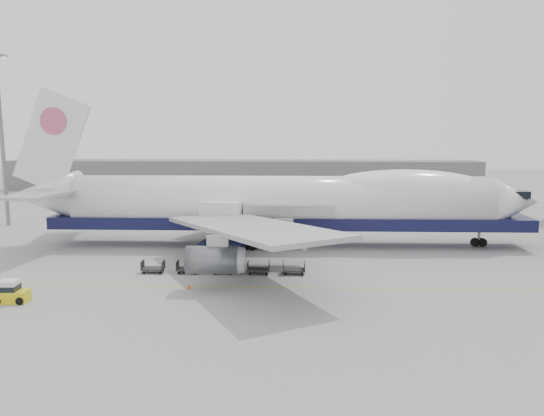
{
  "coord_description": "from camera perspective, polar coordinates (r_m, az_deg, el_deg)",
  "views": [
    {
      "loc": [
        1.15,
        -54.29,
        15.2
      ],
      "look_at": [
        -0.95,
        6.0,
        5.74
      ],
      "focal_mm": 35.0,
      "sensor_mm": 36.0,
      "label": 1
    }
  ],
  "objects": [
    {
      "name": "dolly_4",
      "position": [
        54.92,
        2.37,
        -6.59
      ],
      "size": [
        2.3,
        1.35,
        1.3
      ],
      "color": "#2D2D30",
      "rests_on": "ground"
    },
    {
      "name": "catering_truck",
      "position": [
        64.43,
        -5.39,
        -1.63
      ],
      "size": [
        5.63,
        4.34,
        6.15
      ],
      "rotation": [
        0.0,
        0.0,
        -0.19
      ],
      "color": "#181D4A",
      "rests_on": "ground"
    },
    {
      "name": "ground",
      "position": [
        56.39,
        0.75,
        -6.72
      ],
      "size": [
        260.0,
        260.0,
        0.0
      ],
      "primitive_type": "plane",
      "color": "gray",
      "rests_on": "ground"
    },
    {
      "name": "dolly_2",
      "position": [
        55.35,
        -5.27,
        -6.49
      ],
      "size": [
        2.3,
        1.35,
        1.3
      ],
      "color": "#2D2D30",
      "rests_on": "ground"
    },
    {
      "name": "airliner",
      "position": [
        66.99,
        1.54,
        0.69
      ],
      "size": [
        67.0,
        55.3,
        19.98
      ],
      "color": "white",
      "rests_on": "ground"
    },
    {
      "name": "dolly_1",
      "position": [
        55.93,
        -9.02,
        -6.41
      ],
      "size": [
        2.3,
        1.35,
        1.3
      ],
      "color": "#2D2D30",
      "rests_on": "ground"
    },
    {
      "name": "hangar",
      "position": [
        125.34,
        -3.13,
        3.55
      ],
      "size": [
        110.0,
        8.0,
        7.0
      ],
      "primitive_type": "cube",
      "color": "slate",
      "rests_on": "ground"
    },
    {
      "name": "baggage_tug",
      "position": [
        51.61,
        -26.28,
        -8.16
      ],
      "size": [
        2.73,
        1.54,
        1.96
      ],
      "rotation": [
        0.0,
        0.0,
        0.04
      ],
      "color": "gold",
      "rests_on": "ground"
    },
    {
      "name": "floodlight_mast",
      "position": [
        89.4,
        -27.11,
        7.35
      ],
      "size": [
        2.4,
        2.4,
        25.43
      ],
      "color": "slate",
      "rests_on": "ground"
    },
    {
      "name": "traffic_cone",
      "position": [
        50.89,
        -8.93,
        -8.3
      ],
      "size": [
        0.34,
        0.34,
        0.5
      ],
      "rotation": [
        0.0,
        0.0,
        -0.16
      ],
      "color": "#ED480C",
      "rests_on": "ground"
    },
    {
      "name": "apron_line",
      "position": [
        50.64,
        0.6,
        -8.55
      ],
      "size": [
        60.0,
        0.15,
        0.01
      ],
      "primitive_type": "cube",
      "color": "gold",
      "rests_on": "ground"
    },
    {
      "name": "dolly_3",
      "position": [
        55.02,
        -1.47,
        -6.55
      ],
      "size": [
        2.3,
        1.35,
        1.3
      ],
      "color": "#2D2D30",
      "rests_on": "ground"
    },
    {
      "name": "dolly_0",
      "position": [
        56.73,
        -12.67,
        -6.29
      ],
      "size": [
        2.3,
        1.35,
        1.3
      ],
      "color": "#2D2D30",
      "rests_on": "ground"
    }
  ]
}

